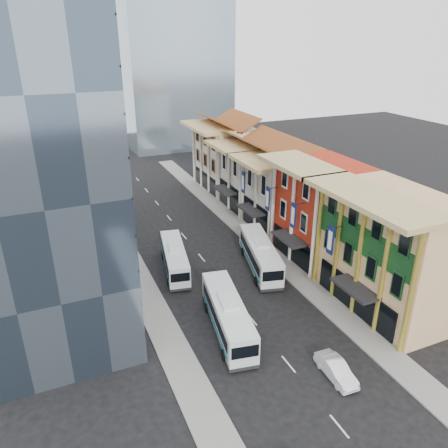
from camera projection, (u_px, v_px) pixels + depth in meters
name	position (u px, v px, depth m)	size (l,w,h in m)	color
ground	(295.00, 372.00, 36.43)	(200.00, 200.00, 0.00)	black
sidewalk_right	(261.00, 245.00, 57.98)	(3.00, 90.00, 0.15)	slate
sidewalk_left	(135.00, 271.00, 51.79)	(3.00, 90.00, 0.15)	slate
shophouse_tan	(393.00, 252.00, 43.31)	(8.00, 14.00, 12.00)	#DEB280
shophouse_red	(322.00, 211.00, 53.40)	(8.00, 10.00, 12.00)	#AE2913
shophouse_cream_near	(282.00, 194.00, 61.78)	(8.00, 9.00, 10.00)	beige
shophouse_cream_mid	(253.00, 177.00, 69.34)	(8.00, 9.00, 10.00)	beige
shophouse_cream_far	(227.00, 158.00, 77.96)	(8.00, 12.00, 11.00)	beige
office_tower	(37.00, 163.00, 40.18)	(12.00, 26.00, 30.00)	#354355
office_block_far	(48.00, 176.00, 63.08)	(10.00, 18.00, 14.00)	gray
bus_left_near	(228.00, 315.00, 40.64)	(2.69, 11.50, 3.69)	silver
bus_left_far	(175.00, 258.00, 51.36)	(2.41, 10.28, 3.30)	silver
bus_right	(260.00, 254.00, 51.81)	(2.71, 11.59, 3.72)	silver
sedan_right	(336.00, 370.00, 35.62)	(1.55, 4.44, 1.46)	silver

